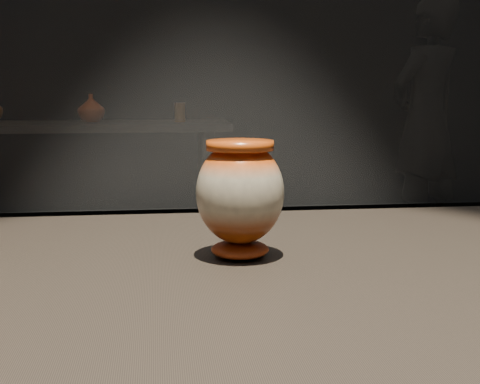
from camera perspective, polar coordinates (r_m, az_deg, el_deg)
The scene contains 5 objects.
main_vase at distance 0.96m, azimuth 0.00°, elevation -0.18°, with size 0.15×0.15×0.17m.
back_shelf at distance 4.56m, azimuth -13.62°, elevation 2.48°, with size 2.00×0.60×0.90m.
back_vase_mid at distance 4.54m, azimuth -12.59°, elevation 7.00°, with size 0.18×0.18×0.18m, color maroon.
back_vase_right at distance 4.46m, azimuth -5.15°, elevation 6.79°, with size 0.07×0.07×0.13m, color brown.
visitor at distance 5.07m, azimuth 15.56°, elevation 5.90°, with size 0.65×0.42×1.77m, color black.
Camera 1 is at (0.03, -0.89, 1.15)m, focal length 50.00 mm.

